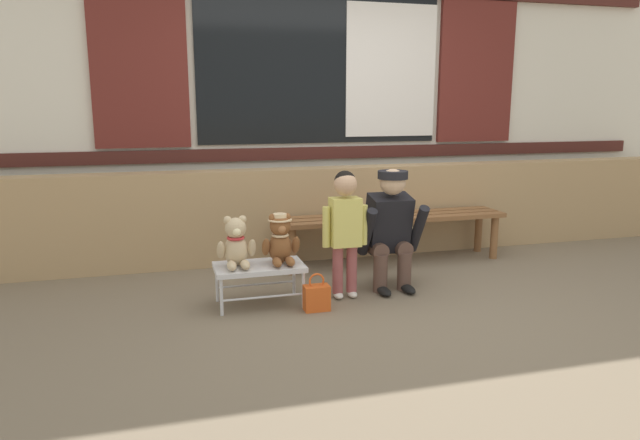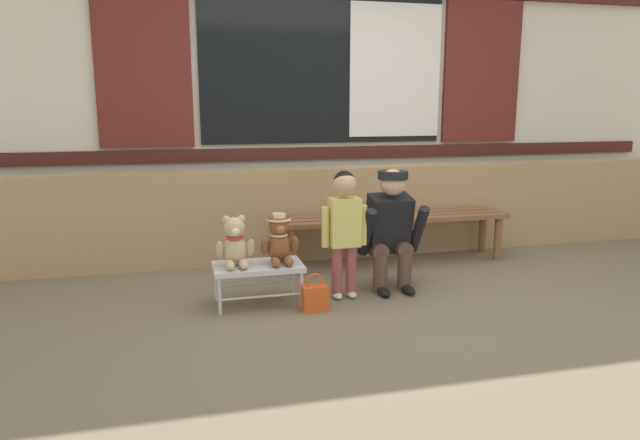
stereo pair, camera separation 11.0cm
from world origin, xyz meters
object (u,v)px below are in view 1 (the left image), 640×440
at_px(wooden_bench_long, 393,222).
at_px(teddy_bear_plain, 236,244).
at_px(handbag_on_ground, 317,297).
at_px(child_standing, 345,220).
at_px(adult_crouching, 390,228).
at_px(small_display_bench, 259,269).
at_px(teddy_bear_with_hat, 281,240).

height_order(wooden_bench_long, teddy_bear_plain, teddy_bear_plain).
relative_size(teddy_bear_plain, handbag_on_ground, 1.34).
distance_m(wooden_bench_long, child_standing, 1.11).
bearing_deg(adult_crouching, small_display_bench, -173.62).
xyz_separation_m(small_display_bench, child_standing, (0.64, -0.01, 0.33)).
xyz_separation_m(child_standing, adult_crouching, (0.41, 0.13, -0.11)).
relative_size(child_standing, adult_crouching, 1.01).
distance_m(teddy_bear_with_hat, handbag_on_ground, 0.49).
bearing_deg(wooden_bench_long, small_display_bench, -149.36).
relative_size(wooden_bench_long, small_display_bench, 3.28).
height_order(wooden_bench_long, child_standing, child_standing).
bearing_deg(child_standing, handbag_on_ground, -142.19).
bearing_deg(adult_crouching, handbag_on_ground, -153.66).
height_order(teddy_bear_with_hat, handbag_on_ground, teddy_bear_with_hat).
distance_m(wooden_bench_long, handbag_on_ground, 1.46).
height_order(wooden_bench_long, teddy_bear_with_hat, teddy_bear_with_hat).
height_order(teddy_bear_with_hat, adult_crouching, adult_crouching).
bearing_deg(small_display_bench, adult_crouching, 6.38).
bearing_deg(teddy_bear_with_hat, handbag_on_ground, -47.43).
bearing_deg(small_display_bench, child_standing, -0.82).
bearing_deg(adult_crouching, child_standing, -162.88).
bearing_deg(child_standing, teddy_bear_with_hat, 178.66).
height_order(small_display_bench, handbag_on_ground, small_display_bench).
bearing_deg(teddy_bear_plain, adult_crouching, 5.49).
xyz_separation_m(small_display_bench, adult_crouching, (1.06, 0.12, 0.21)).
bearing_deg(wooden_bench_long, child_standing, -131.43).
relative_size(teddy_bear_plain, child_standing, 0.38).
relative_size(wooden_bench_long, teddy_bear_with_hat, 5.78).
bearing_deg(adult_crouching, wooden_bench_long, 65.98).
xyz_separation_m(small_display_bench, handbag_on_ground, (0.37, -0.22, -0.17)).
bearing_deg(handbag_on_ground, small_display_bench, 148.67).
bearing_deg(adult_crouching, teddy_bear_with_hat, -172.62).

